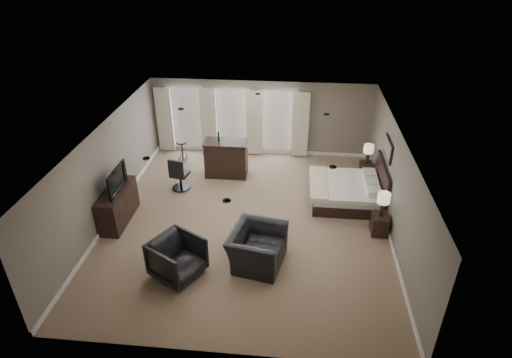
# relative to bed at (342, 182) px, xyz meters

# --- Properties ---
(room) EXTENTS (7.60, 8.60, 2.64)m
(room) POSITION_rel_bed_xyz_m (-2.58, -1.26, 0.67)
(room) COLOR #826A53
(room) RESTS_ON ground
(window_bay) EXTENTS (5.25, 0.20, 2.30)m
(window_bay) POSITION_rel_bed_xyz_m (-3.58, 2.85, 0.57)
(window_bay) COLOR silver
(window_bay) RESTS_ON room
(bed) EXTENTS (1.98, 1.89, 1.26)m
(bed) POSITION_rel_bed_xyz_m (0.00, 0.00, 0.00)
(bed) COLOR silver
(bed) RESTS_ON ground
(nightstand_near) EXTENTS (0.41, 0.50, 0.55)m
(nightstand_near) POSITION_rel_bed_xyz_m (0.89, -1.45, -0.36)
(nightstand_near) COLOR black
(nightstand_near) RESTS_ON ground
(nightstand_far) EXTENTS (0.40, 0.48, 0.53)m
(nightstand_far) POSITION_rel_bed_xyz_m (0.89, 1.45, -0.37)
(nightstand_far) COLOR black
(nightstand_far) RESTS_ON ground
(lamp_near) EXTENTS (0.32, 0.32, 0.66)m
(lamp_near) POSITION_rel_bed_xyz_m (0.89, -1.45, 0.25)
(lamp_near) COLOR beige
(lamp_near) RESTS_ON nightstand_near
(lamp_far) EXTENTS (0.31, 0.31, 0.64)m
(lamp_far) POSITION_rel_bed_xyz_m (0.89, 1.45, 0.22)
(lamp_far) COLOR beige
(lamp_far) RESTS_ON nightstand_far
(wall_art) EXTENTS (0.04, 0.96, 0.56)m
(wall_art) POSITION_rel_bed_xyz_m (1.12, 0.00, 1.12)
(wall_art) COLOR slate
(wall_art) RESTS_ON room
(dresser) EXTENTS (0.53, 1.64, 0.95)m
(dresser) POSITION_rel_bed_xyz_m (-6.03, -1.57, -0.15)
(dresser) COLOR black
(dresser) RESTS_ON ground
(tv) EXTENTS (0.65, 1.12, 0.15)m
(tv) POSITION_rel_bed_xyz_m (-6.03, -1.57, 0.40)
(tv) COLOR black
(tv) RESTS_ON dresser
(armchair_near) EXTENTS (1.14, 1.50, 1.18)m
(armchair_near) POSITION_rel_bed_xyz_m (-2.15, -2.90, -0.04)
(armchair_near) COLOR black
(armchair_near) RESTS_ON ground
(armchair_far) EXTENTS (1.33, 1.35, 1.04)m
(armchair_far) POSITION_rel_bed_xyz_m (-3.90, -3.50, -0.11)
(armchair_far) COLOR black
(armchair_far) RESTS_ON ground
(bar_counter) EXTENTS (1.37, 0.71, 1.19)m
(bar_counter) POSITION_rel_bed_xyz_m (-3.53, 1.22, -0.03)
(bar_counter) COLOR black
(bar_counter) RESTS_ON ground
(bar_stool_left) EXTENTS (0.42, 0.42, 0.72)m
(bar_stool_left) POSITION_rel_bed_xyz_m (-5.20, 2.07, -0.27)
(bar_stool_left) COLOR black
(bar_stool_left) RESTS_ON ground
(bar_stool_right) EXTENTS (0.42, 0.42, 0.68)m
(bar_stool_right) POSITION_rel_bed_xyz_m (-3.61, 1.22, -0.29)
(bar_stool_right) COLOR black
(bar_stool_right) RESTS_ON ground
(desk_chair) EXTENTS (0.64, 0.64, 1.07)m
(desk_chair) POSITION_rel_bed_xyz_m (-4.80, 0.24, -0.10)
(desk_chair) COLOR black
(desk_chair) RESTS_ON ground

